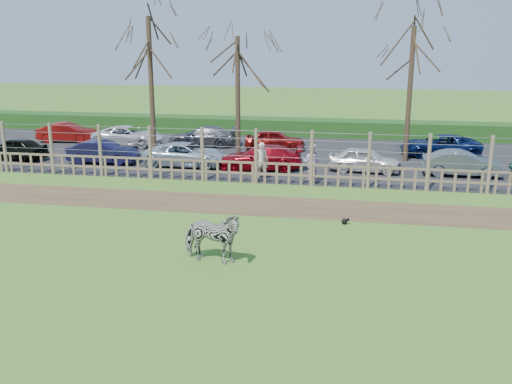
% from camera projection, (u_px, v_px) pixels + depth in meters
% --- Properties ---
extents(ground, '(120.00, 120.00, 0.00)m').
position_uv_depth(ground, '(212.00, 243.00, 18.38)').
color(ground, '#6FA138').
rests_on(ground, ground).
extents(dirt_strip, '(34.00, 2.80, 0.01)m').
position_uv_depth(dirt_strip, '(240.00, 204.00, 22.65)').
color(dirt_strip, brown).
rests_on(dirt_strip, ground).
extents(asphalt, '(44.00, 13.00, 0.04)m').
position_uv_depth(asphalt, '(277.00, 155.00, 32.14)').
color(asphalt, '#232326').
rests_on(asphalt, ground).
extents(hedge, '(46.00, 2.00, 1.10)m').
position_uv_depth(hedge, '(292.00, 127.00, 38.65)').
color(hedge, '#1E4716').
rests_on(hedge, ground).
extents(fence, '(30.16, 0.16, 2.50)m').
position_uv_depth(fence, '(256.00, 166.00, 25.76)').
color(fence, brown).
rests_on(fence, ground).
extents(tree_left, '(4.80, 4.80, 7.88)m').
position_uv_depth(tree_left, '(150.00, 53.00, 29.90)').
color(tree_left, '#3D2B1E').
rests_on(tree_left, ground).
extents(tree_mid, '(4.80, 4.80, 6.83)m').
position_uv_depth(tree_mid, '(238.00, 68.00, 30.27)').
color(tree_mid, '#3D2B1E').
rests_on(tree_mid, ground).
extents(tree_right, '(4.80, 4.80, 7.35)m').
position_uv_depth(tree_right, '(412.00, 61.00, 29.09)').
color(tree_right, '#3D2B1E').
rests_on(tree_right, ground).
extents(zebra, '(1.97, 1.09, 1.58)m').
position_uv_depth(zebra, '(212.00, 237.00, 16.60)').
color(zebra, gray).
rests_on(zebra, ground).
extents(visitor_a, '(0.66, 0.46, 1.72)m').
position_uv_depth(visitor_a, '(262.00, 160.00, 26.47)').
color(visitor_a, beige).
rests_on(visitor_a, asphalt).
extents(visitor_b, '(0.95, 0.80, 1.72)m').
position_uv_depth(visitor_b, '(312.00, 162.00, 26.05)').
color(visitor_b, '#ECBAE5').
rests_on(visitor_b, asphalt).
extents(crow, '(0.29, 0.21, 0.24)m').
position_uv_depth(crow, '(345.00, 221.00, 20.23)').
color(crow, black).
rests_on(crow, ground).
extents(car_0, '(3.67, 1.83, 1.20)m').
position_uv_depth(car_0, '(15.00, 148.00, 30.72)').
color(car_0, black).
rests_on(car_0, asphalt).
extents(car_1, '(3.69, 1.41, 1.20)m').
position_uv_depth(car_1, '(103.00, 152.00, 29.80)').
color(car_1, '#16163C').
rests_on(car_1, asphalt).
extents(car_2, '(4.32, 2.01, 1.20)m').
position_uv_depth(car_2, '(186.00, 154.00, 29.15)').
color(car_2, '#ACBDC9').
rests_on(car_2, asphalt).
extents(car_3, '(4.31, 2.17, 1.20)m').
position_uv_depth(car_3, '(261.00, 158.00, 28.40)').
color(car_3, maroon).
rests_on(car_3, asphalt).
extents(car_4, '(3.64, 1.73, 1.20)m').
position_uv_depth(car_4, '(365.00, 160.00, 27.90)').
color(car_4, silver).
rests_on(car_4, asphalt).
extents(car_5, '(3.67, 1.35, 1.20)m').
position_uv_depth(car_5, '(462.00, 163.00, 27.06)').
color(car_5, '#556066').
rests_on(car_5, asphalt).
extents(car_7, '(3.77, 1.69, 1.20)m').
position_uv_depth(car_7, '(67.00, 132.00, 35.98)').
color(car_7, maroon).
rests_on(car_7, asphalt).
extents(car_8, '(4.36, 2.09, 1.20)m').
position_uv_depth(car_8, '(129.00, 136.00, 34.68)').
color(car_8, silver).
rests_on(car_8, asphalt).
extents(car_9, '(4.31, 2.17, 1.20)m').
position_uv_depth(car_9, '(202.00, 136.00, 34.47)').
color(car_9, '#59575E').
rests_on(car_9, asphalt).
extents(car_10, '(3.65, 1.78, 1.20)m').
position_uv_depth(car_10, '(275.00, 140.00, 33.34)').
color(car_10, maroon).
rests_on(car_10, asphalt).
extents(car_12, '(4.48, 2.36, 1.20)m').
position_uv_depth(car_12, '(440.00, 145.00, 31.59)').
color(car_12, '#0B1A4C').
rests_on(car_12, asphalt).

